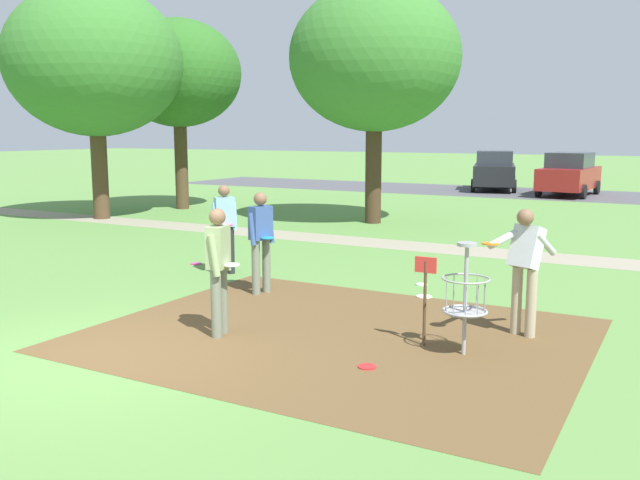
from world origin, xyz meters
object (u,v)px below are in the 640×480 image
(player_foreground_watching, at_px, (261,237))
(frisbee_scattered_a, at_px, (424,297))
(parked_car_center_left, at_px, (569,174))
(tree_near_right, at_px, (375,59))
(disc_golf_basket, at_px, (461,294))
(player_throwing, at_px, (219,264))
(frisbee_far_left, at_px, (422,284))
(tree_near_left, at_px, (178,74))
(player_waiting_right, at_px, (225,224))
(frisbee_mid_grass, at_px, (196,264))
(player_waiting_left, at_px, (525,263))
(tree_mid_center, at_px, (94,62))
(frisbee_near_basket, at_px, (367,367))
(parked_car_leftmost, at_px, (494,171))

(player_foreground_watching, distance_m, frisbee_scattered_a, 2.89)
(frisbee_scattered_a, bearing_deg, parked_car_center_left, 92.80)
(frisbee_scattered_a, bearing_deg, tree_near_right, 119.81)
(disc_golf_basket, xyz_separation_m, parked_car_center_left, (-2.38, 22.77, 0.17))
(disc_golf_basket, relative_size, parked_car_center_left, 0.32)
(frisbee_scattered_a, distance_m, tree_near_right, 10.46)
(player_throwing, bearing_deg, disc_golf_basket, 14.82)
(frisbee_far_left, xyz_separation_m, frisbee_scattered_a, (0.36, -0.84, 0.00))
(frisbee_far_left, relative_size, tree_near_left, 0.03)
(frisbee_scattered_a, bearing_deg, player_waiting_right, -178.80)
(frisbee_mid_grass, distance_m, tree_near_right, 9.05)
(player_waiting_left, bearing_deg, frisbee_far_left, 135.27)
(tree_near_left, height_order, parked_car_center_left, tree_near_left)
(player_waiting_left, bearing_deg, tree_mid_center, 156.45)
(player_waiting_right, relative_size, frisbee_mid_grass, 7.47)
(player_throwing, distance_m, frisbee_near_basket, 2.47)
(player_throwing, distance_m, parked_car_leftmost, 24.92)
(player_throwing, xyz_separation_m, parked_car_leftmost, (-2.86, 24.75, -0.05))
(disc_golf_basket, height_order, frisbee_mid_grass, disc_golf_basket)
(frisbee_scattered_a, distance_m, parked_car_leftmost, 21.90)
(tree_near_left, bearing_deg, frisbee_near_basket, -42.85)
(player_waiting_left, relative_size, tree_mid_center, 0.24)
(tree_near_right, bearing_deg, player_throwing, -75.38)
(player_waiting_right, distance_m, frisbee_near_basket, 5.85)
(frisbee_mid_grass, xyz_separation_m, parked_car_leftmost, (0.60, 21.01, 0.91))
(player_foreground_watching, bearing_deg, frisbee_scattered_a, 23.14)
(tree_near_right, bearing_deg, player_waiting_left, -55.46)
(player_throwing, bearing_deg, parked_car_center_left, 88.40)
(player_foreground_watching, bearing_deg, parked_car_leftmost, 95.10)
(player_throwing, xyz_separation_m, tree_mid_center, (-10.90, 8.24, 3.84))
(player_waiting_left, relative_size, frisbee_far_left, 8.37)
(player_throwing, relative_size, frisbee_near_basket, 8.04)
(tree_mid_center, bearing_deg, parked_car_leftmost, 64.05)
(frisbee_far_left, distance_m, frisbee_scattered_a, 0.91)
(disc_golf_basket, xyz_separation_m, frisbee_scattered_a, (-1.39, 2.54, -0.74))
(frisbee_mid_grass, bearing_deg, frisbee_scattered_a, -4.48)
(disc_golf_basket, bearing_deg, parked_car_center_left, 95.97)
(player_waiting_left, xyz_separation_m, player_waiting_right, (-5.88, 1.31, -0.02))
(player_waiting_right, bearing_deg, frisbee_mid_grass, 156.58)
(disc_golf_basket, relative_size, tree_near_right, 0.20)
(frisbee_near_basket, distance_m, parked_car_center_left, 23.85)
(player_foreground_watching, bearing_deg, tree_near_right, 103.06)
(tree_near_left, height_order, parked_car_leftmost, tree_near_left)
(frisbee_near_basket, bearing_deg, frisbee_mid_grass, 145.43)
(frisbee_far_left, bearing_deg, player_throwing, -107.16)
(tree_near_right, xyz_separation_m, parked_car_center_left, (3.63, 12.16, -3.87))
(frisbee_scattered_a, relative_size, parked_car_center_left, 0.06)
(player_foreground_watching, relative_size, parked_car_leftmost, 0.38)
(frisbee_mid_grass, height_order, tree_mid_center, tree_mid_center)
(player_waiting_right, height_order, parked_car_center_left, parked_car_center_left)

